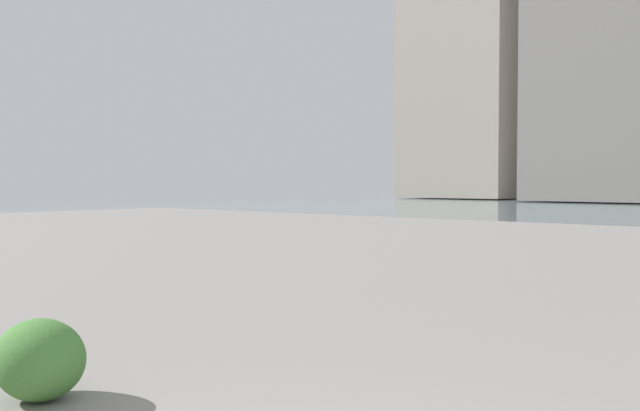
% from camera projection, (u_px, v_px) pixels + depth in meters
% --- Properties ---
extents(building_highrise, '(12.01, 13.74, 32.72)m').
position_uv_depth(building_highrise, '(477.00, 45.00, 76.46)').
color(building_highrise, '#9E9384').
rests_on(building_highrise, ground).
extents(shrub_round, '(0.75, 0.68, 0.64)m').
position_uv_depth(shrub_round, '(40.00, 360.00, 5.55)').
color(shrub_round, '#477F38').
rests_on(shrub_round, ground).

